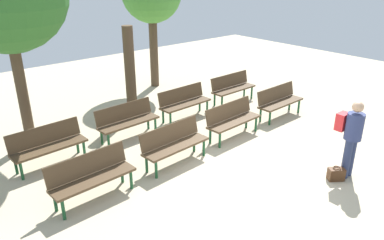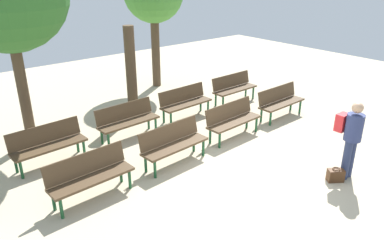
{
  "view_description": "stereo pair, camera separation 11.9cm",
  "coord_description": "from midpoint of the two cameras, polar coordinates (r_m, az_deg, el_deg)",
  "views": [
    {
      "loc": [
        -5.46,
        -4.28,
        4.08
      ],
      "look_at": [
        0.0,
        2.13,
        0.55
      ],
      "focal_mm": 34.71,
      "sensor_mm": 36.0,
      "label": 1
    },
    {
      "loc": [
        -5.37,
        -4.36,
        4.08
      ],
      "look_at": [
        0.0,
        2.13,
        0.55
      ],
      "focal_mm": 34.71,
      "sensor_mm": 36.0,
      "label": 2
    }
  ],
  "objects": [
    {
      "name": "bench_r0_c3",
      "position": [
        10.92,
        12.91,
        3.03
      ],
      "size": [
        1.61,
        0.52,
        0.87
      ],
      "rotation": [
        0.0,
        0.0,
        0.02
      ],
      "color": "#4C3823",
      "rests_on": "ground_plane"
    },
    {
      "name": "bench_r1_c3",
      "position": [
        11.91,
        5.92,
        5.16
      ],
      "size": [
        1.61,
        0.51,
        0.87
      ],
      "rotation": [
        0.0,
        0.0,
        0.02
      ],
      "color": "#4C3823",
      "rests_on": "ground_plane"
    },
    {
      "name": "bench_r0_c0",
      "position": [
        7.18,
        -15.69,
        -8.08
      ],
      "size": [
        1.62,
        0.56,
        0.87
      ],
      "rotation": [
        0.0,
        0.0,
        0.05
      ],
      "color": "#4C3823",
      "rests_on": "ground_plane"
    },
    {
      "name": "ground_plane",
      "position": [
        8.04,
        9.55,
        -8.11
      ],
      "size": [
        24.0,
        24.0,
        0.0
      ],
      "primitive_type": "plane",
      "color": "#BCAD8E"
    },
    {
      "name": "handbag",
      "position": [
        8.18,
        20.87,
        -7.77
      ],
      "size": [
        0.36,
        0.33,
        0.29
      ],
      "color": "#4C2D19",
      "rests_on": "ground_plane"
    },
    {
      "name": "bench_r1_c1",
      "position": [
        9.45,
        -10.31,
        0.13
      ],
      "size": [
        1.62,
        0.54,
        0.87
      ],
      "rotation": [
        0.0,
        0.0,
        0.04
      ],
      "color": "#4C3823",
      "rests_on": "ground_plane"
    },
    {
      "name": "visitor_with_backpack",
      "position": [
        8.07,
        22.87,
        -2.08
      ],
      "size": [
        0.34,
        0.52,
        1.65
      ],
      "rotation": [
        0.0,
        0.0,
        3.14
      ],
      "color": "navy",
      "rests_on": "ground_plane"
    },
    {
      "name": "bench_r0_c2",
      "position": [
        9.42,
        5.82,
        0.3
      ],
      "size": [
        1.62,
        0.56,
        0.87
      ],
      "rotation": [
        0.0,
        0.0,
        0.05
      ],
      "color": "#4C3823",
      "rests_on": "ground_plane"
    },
    {
      "name": "tree_0",
      "position": [
        10.73,
        -9.82,
        7.31
      ],
      "size": [
        0.3,
        0.3,
        2.57
      ],
      "color": "#4C3A28",
      "rests_on": "ground_plane"
    },
    {
      "name": "bench_r1_c0",
      "position": [
        8.66,
        -21.64,
        -3.39
      ],
      "size": [
        1.62,
        0.56,
        0.87
      ],
      "rotation": [
        0.0,
        0.0,
        0.05
      ],
      "color": "#4C3823",
      "rests_on": "ground_plane"
    },
    {
      "name": "bench_r0_c1",
      "position": [
        8.12,
        -3.23,
        -3.42
      ],
      "size": [
        1.63,
        0.58,
        0.87
      ],
      "rotation": [
        0.0,
        0.0,
        0.06
      ],
      "color": "#4C3823",
      "rests_on": "ground_plane"
    },
    {
      "name": "bench_r1_c2",
      "position": [
        10.57,
        -1.57,
        2.95
      ],
      "size": [
        1.62,
        0.54,
        0.87
      ],
      "rotation": [
        0.0,
        0.0,
        0.03
      ],
      "color": "#4C3823",
      "rests_on": "ground_plane"
    }
  ]
}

